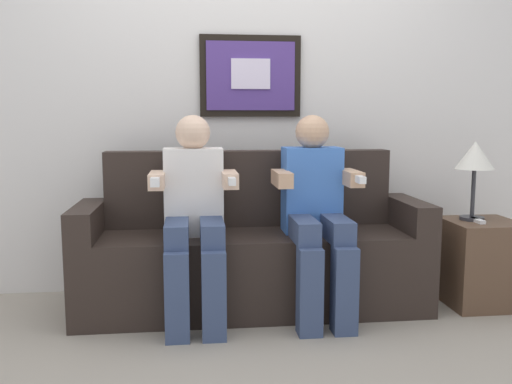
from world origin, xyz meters
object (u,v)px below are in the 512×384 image
side_table_right (480,263)px  spare_remote_on_table (477,221)px  person_on_left (194,210)px  table_lamp (475,159)px  person_on_right (316,208)px  couch (252,254)px

side_table_right → spare_remote_on_table: spare_remote_on_table is taller
person_on_left → table_lamp: 1.64m
person_on_right → spare_remote_on_table: 0.95m
person_on_right → side_table_right: (1.00, 0.06, -0.36)m
couch → person_on_left: 0.47m
spare_remote_on_table → person_on_right: bearing=-178.6°
side_table_right → table_lamp: size_ratio=1.09×
table_lamp → spare_remote_on_table: size_ratio=3.54×
side_table_right → table_lamp: table_lamp is taller
person_on_right → side_table_right: bearing=3.5°
table_lamp → spare_remote_on_table: bearing=-94.0°
side_table_right → person_on_left: bearing=-177.9°
couch → side_table_right: (1.33, -0.11, -0.06)m
person_on_right → side_table_right: 1.07m
couch → side_table_right: 1.34m
couch → person_on_right: size_ratio=1.77×
couch → table_lamp: (1.29, -0.07, 0.55)m
table_lamp → person_on_right: bearing=-174.2°
spare_remote_on_table → person_on_left: bearing=-179.1°
side_table_right → table_lamp: bearing=143.6°
side_table_right → spare_remote_on_table: bearing=-145.0°
side_table_right → table_lamp: 0.61m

